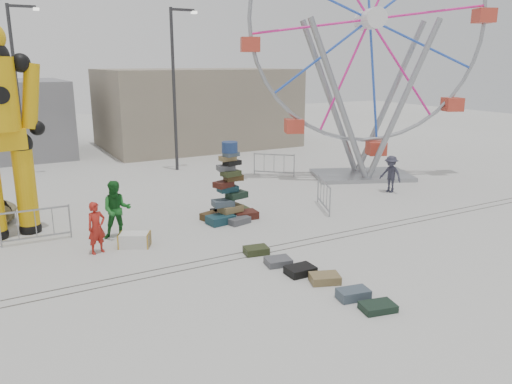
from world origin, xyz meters
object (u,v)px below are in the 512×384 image
pedestrian_green (117,210)px  suitcase_tower (229,198)px  barricade_wheel_back (274,165)px  pedestrian_grey (391,174)px  pedestrian_red (96,228)px  ferris_wheel (369,41)px  barricade_dummy_c (36,225)px  crash_test_dummy (0,124)px  lamp_post_left (18,83)px  barricade_wheel_front (324,195)px  steamer_trunk (135,240)px  lamp_post_right (175,82)px

pedestrian_green → suitcase_tower: bearing=13.6°
barricade_wheel_back → pedestrian_grey: pedestrian_grey is taller
barricade_wheel_back → pedestrian_red: bearing=-104.2°
ferris_wheel → barricade_dummy_c: 16.11m
suitcase_tower → crash_test_dummy: (-6.84, 1.86, 2.81)m
suitcase_tower → barricade_wheel_back: (5.02, 5.33, -0.23)m
crash_test_dummy → pedestrian_red: 4.53m
lamp_post_left → barricade_dummy_c: lamp_post_left is taller
pedestrian_green → pedestrian_grey: size_ratio=1.18×
pedestrian_red → pedestrian_green: 1.34m
barricade_dummy_c → ferris_wheel: bearing=10.5°
suitcase_tower → pedestrian_red: suitcase_tower is taller
barricade_wheel_back → lamp_post_left: bearing=-165.0°
pedestrian_red → pedestrian_grey: pedestrian_grey is taller
barricade_dummy_c → barricade_wheel_front: (9.96, -1.34, 0.00)m
barricade_dummy_c → pedestrian_grey: pedestrian_grey is taller
barricade_wheel_front → steamer_trunk: bearing=117.3°
barricade_dummy_c → barricade_wheel_back: same height
suitcase_tower → ferris_wheel: (8.60, 3.00, 5.58)m
lamp_post_right → pedestrian_red: 12.31m
steamer_trunk → pedestrian_grey: 11.53m
barricade_dummy_c → steamer_trunk: bearing=-33.6°
crash_test_dummy → pedestrian_red: crash_test_dummy is taller
lamp_post_left → pedestrian_red: bearing=-86.1°
suitcase_tower → barricade_wheel_back: 7.32m
barricade_wheel_front → barricade_wheel_back: (1.32, 5.89, 0.00)m
lamp_post_right → pedestrian_grey: lamp_post_right is taller
crash_test_dummy → pedestrian_grey: size_ratio=4.31×
lamp_post_left → suitcase_tower: 12.84m
crash_test_dummy → barricade_dummy_c: size_ratio=3.41×
lamp_post_left → barricade_wheel_back: 12.64m
barricade_dummy_c → barricade_wheel_back: bearing=24.0°
barricade_wheel_front → barricade_dummy_c: bearing=105.8°
lamp_post_right → suitcase_tower: (-1.41, -8.95, -3.70)m
barricade_wheel_back → pedestrian_red: size_ratio=1.29×
crash_test_dummy → pedestrian_green: crash_test_dummy is taller
barricade_wheel_front → crash_test_dummy: bearing=100.6°
barricade_wheel_front → pedestrian_green: pedestrian_green is taller
pedestrian_red → pedestrian_grey: bearing=-12.8°
suitcase_tower → pedestrian_green: suitcase_tower is taller
pedestrian_red → pedestrian_green: size_ratio=0.83×
steamer_trunk → pedestrian_grey: bearing=33.6°
barricade_dummy_c → lamp_post_right: bearing=48.9°
barricade_wheel_back → steamer_trunk: bearing=-100.9°
barricade_wheel_front → pedestrian_green: 7.67m
crash_test_dummy → barricade_dummy_c: 3.28m
pedestrian_grey → pedestrian_red: bearing=-98.0°
barricade_dummy_c → pedestrian_red: size_ratio=1.29×
suitcase_tower → crash_test_dummy: size_ratio=0.41×
crash_test_dummy → barricade_wheel_back: size_ratio=3.41×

